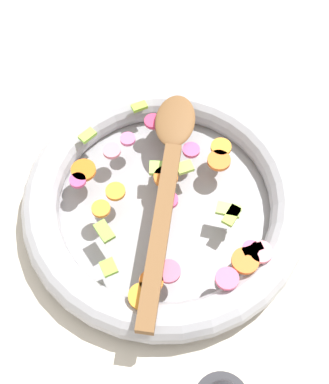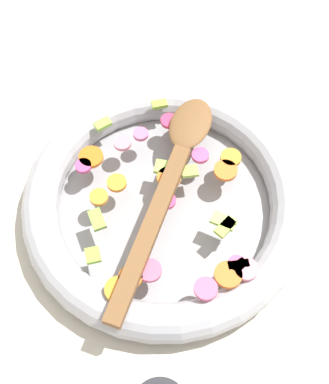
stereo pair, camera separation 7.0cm
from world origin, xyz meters
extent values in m
plane|color=beige|center=(0.00, 0.00, 0.00)|extent=(4.00, 4.00, 0.00)
cylinder|color=gray|center=(0.00, 0.00, 0.01)|extent=(0.34, 0.34, 0.01)
torus|color=#9E9EA5|center=(0.00, 0.00, 0.03)|extent=(0.39, 0.39, 0.05)
cylinder|color=orange|center=(-0.15, 0.01, 0.05)|extent=(0.03, 0.03, 0.01)
cylinder|color=orange|center=(-0.13, 0.01, 0.05)|extent=(0.04, 0.04, 0.01)
cylinder|color=orange|center=(0.08, -0.07, 0.05)|extent=(0.03, 0.03, 0.01)
cylinder|color=orange|center=(-0.03, 0.08, 0.05)|extent=(0.03, 0.03, 0.01)
cylinder|color=orange|center=(0.02, 0.11, 0.05)|extent=(0.04, 0.04, 0.01)
cylinder|color=orange|center=(0.02, 0.00, 0.05)|extent=(0.05, 0.05, 0.01)
cylinder|color=orange|center=(-0.01, 0.06, 0.05)|extent=(0.04, 0.04, 0.01)
cylinder|color=orange|center=(0.05, -0.07, 0.05)|extent=(0.05, 0.05, 0.01)
cylinder|color=orange|center=(-0.09, -0.11, 0.05)|extent=(0.04, 0.04, 0.01)
cube|color=#A8D347|center=(-0.03, -0.09, 0.05)|extent=(0.03, 0.03, 0.01)
cube|color=#A5DA57|center=(-0.07, -0.12, 0.05)|extent=(0.02, 0.03, 0.01)
cube|color=#AFDB5D|center=(-0.02, -0.08, 0.05)|extent=(0.02, 0.03, 0.01)
cube|color=#96C93C|center=(0.14, 0.05, 0.05)|extent=(0.02, 0.03, 0.01)
cube|color=#80AD42|center=(-0.06, 0.07, 0.05)|extent=(0.03, 0.03, 0.01)
cube|color=#A0C64D|center=(0.04, -0.02, 0.05)|extent=(0.02, 0.03, 0.01)
cube|color=#83BA3C|center=(-0.11, 0.06, 0.05)|extent=(0.03, 0.03, 0.01)
cube|color=#93CF46|center=(0.08, 0.11, 0.05)|extent=(0.03, 0.03, 0.01)
cube|color=#94C652|center=(0.03, 0.01, 0.05)|extent=(0.02, 0.02, 0.01)
cylinder|color=#D15578|center=(-0.11, -0.01, 0.05)|extent=(0.04, 0.04, 0.01)
cylinder|color=#E24D84|center=(0.07, -0.03, 0.05)|extent=(0.03, 0.03, 0.01)
cylinder|color=#E7437A|center=(-0.01, -0.01, 0.05)|extent=(0.03, 0.03, 0.01)
cylinder|color=#CF467F|center=(0.01, 0.12, 0.05)|extent=(0.03, 0.03, 0.01)
cylinder|color=pink|center=(0.08, 0.06, 0.05)|extent=(0.03, 0.03, 0.01)
cylinder|color=pink|center=(0.06, 0.08, 0.05)|extent=(0.03, 0.03, 0.01)
cylinder|color=#D3345F|center=(0.11, 0.03, 0.05)|extent=(0.03, 0.03, 0.01)
cylinder|color=#E74D7E|center=(-0.07, -0.11, 0.05)|extent=(0.03, 0.03, 0.01)
cylinder|color=#E1537A|center=(-0.11, -0.09, 0.05)|extent=(0.03, 0.03, 0.01)
cylinder|color=pink|center=(-0.08, -0.13, 0.05)|extent=(0.04, 0.04, 0.01)
cube|color=yellow|center=(0.12, -0.01, 0.05)|extent=(0.02, 0.02, 0.01)
cube|color=brown|center=(-0.06, 0.00, 0.06)|extent=(0.26, 0.04, 0.01)
ellipsoid|color=brown|center=(0.11, -0.01, 0.06)|extent=(0.09, 0.06, 0.01)
camera|label=1|loc=(-0.35, -0.03, 0.66)|focal=50.00mm
camera|label=2|loc=(-0.33, -0.10, 0.66)|focal=50.00mm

